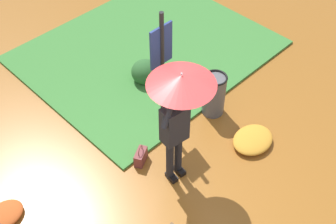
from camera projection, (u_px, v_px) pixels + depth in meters
ground_plane at (180, 186)px, 6.92m from camera, size 18.00×18.00×0.00m
grass_verge at (147, 50)px, 9.26m from camera, size 4.80×4.00×0.05m
person_with_umbrella at (178, 102)px, 6.01m from camera, size 0.96×0.96×2.04m
info_sign_post at (162, 59)px, 6.82m from camera, size 0.44×0.07×2.30m
handbag at (141, 156)px, 7.17m from camera, size 0.33×0.26×0.37m
trash_bin at (214, 94)px, 7.76m from camera, size 0.42×0.42×0.83m
shrub_cluster at (147, 72)px, 8.47m from camera, size 0.58×0.53×0.48m
leaf_pile_by_bench at (253, 140)px, 7.47m from camera, size 0.76×0.61×0.17m
leaf_pile_far_path at (4, 215)px, 6.50m from camera, size 0.58×0.46×0.13m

